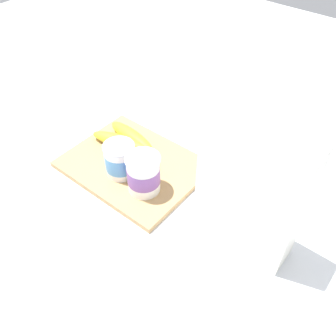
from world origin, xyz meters
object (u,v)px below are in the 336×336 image
at_px(cereal_box, 251,191).
at_px(banana_bunch, 127,139).
at_px(yogurt_cup_front, 144,174).
at_px(yogurt_cup_back, 119,159).
at_px(cutting_board, 133,165).

distance_m(cereal_box, banana_bunch, 0.39).
xyz_separation_m(cereal_box, yogurt_cup_front, (0.23, 0.03, -0.08)).
bearing_deg(banana_bunch, yogurt_cup_back, 123.46).
height_order(cutting_board, cereal_box, cereal_box).
bearing_deg(yogurt_cup_back, banana_bunch, -56.54).
distance_m(yogurt_cup_front, yogurt_cup_back, 0.08).
bearing_deg(yogurt_cup_front, yogurt_cup_back, -3.40).
relative_size(cereal_box, yogurt_cup_back, 3.44).
bearing_deg(yogurt_cup_back, cereal_box, -175.41).
relative_size(cutting_board, banana_bunch, 1.81).
bearing_deg(yogurt_cup_back, yogurt_cup_front, 176.60).
relative_size(cereal_box, banana_bunch, 1.60).
bearing_deg(cutting_board, cereal_box, 177.26).
height_order(yogurt_cup_front, yogurt_cup_back, yogurt_cup_front).
xyz_separation_m(yogurt_cup_front, yogurt_cup_back, (0.08, -0.00, -0.01)).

